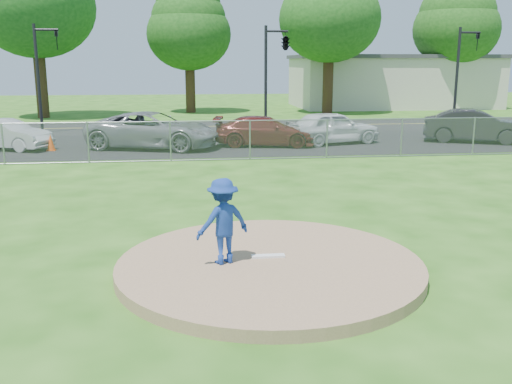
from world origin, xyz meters
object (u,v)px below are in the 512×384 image
commercial_building (391,81)px  pitcher (223,221)px  tree_right (330,5)px  tree_far_right (457,18)px  traffic_cone (51,142)px  parked_car_pearl (332,127)px  traffic_signal_right (461,68)px  traffic_signal_left (42,68)px  parked_car_gray (153,130)px  traffic_signal_center (284,44)px  parked_car_white (6,135)px  parked_car_darkred (265,131)px  tree_center (189,23)px  parked_car_charcoal (475,126)px

commercial_building → pitcher: (-16.82, -37.98, -1.21)m
tree_right → tree_far_right: bearing=15.3°
traffic_cone → parked_car_pearl: (12.33, 0.67, 0.40)m
traffic_signal_right → pitcher: bearing=-124.4°
commercial_building → traffic_cone: bearing=-135.5°
traffic_signal_left → parked_car_gray: (5.95, -6.53, -2.57)m
commercial_building → parked_car_pearl: bearing=-116.0°
traffic_signal_center → parked_car_white: size_ratio=1.44×
tree_far_right → tree_right: bearing=-164.7°
pitcher → parked_car_darkred: 15.87m
traffic_cone → traffic_signal_right: bearing=17.4°
traffic_signal_left → tree_center: bearing=57.1°
parked_car_gray → traffic_signal_center: bearing=-28.5°
traffic_signal_left → parked_car_darkred: bearing=-30.5°
traffic_signal_center → pitcher: bearing=-102.3°
tree_right → pitcher: tree_right is taller
parked_car_white → parked_car_charcoal: 20.98m
tree_far_right → traffic_signal_right: (-5.76, -13.00, -3.70)m
commercial_building → parked_car_darkred: size_ratio=3.62×
traffic_cone → parked_car_darkred: (9.18, 0.31, 0.30)m
tree_center → commercial_building: bearing=13.2°
commercial_building → parked_car_darkred: 26.40m
tree_right → parked_car_charcoal: (2.95, -16.38, -6.88)m
commercial_building → traffic_signal_left: 29.51m
tree_far_right → traffic_signal_center: bearing=-141.0°
traffic_cone → parked_car_white: bearing=164.4°
traffic_signal_center → parked_car_pearl: (1.27, -6.03, -3.85)m
parked_car_gray → parked_car_darkred: bearing=-70.8°
tree_far_right → parked_car_pearl: size_ratio=2.45×
traffic_signal_center → parked_car_darkred: size_ratio=1.24×
tree_far_right → parked_car_darkred: bearing=-132.7°
traffic_signal_center → parked_car_pearl: traffic_signal_center is taller
traffic_signal_left → parked_car_pearl: size_ratio=1.28×
parked_car_gray → parked_car_white: bearing=104.1°
parked_car_gray → traffic_signal_left: bearing=59.9°
commercial_building → tree_center: size_ratio=1.67×
traffic_signal_right → traffic_cone: (-21.32, -6.70, -3.00)m
tree_far_right → traffic_signal_center: tree_far_right is taller
commercial_building → traffic_signal_right: size_ratio=2.93×
traffic_cone → parked_car_darkred: bearing=2.0°
parked_car_pearl → parked_car_charcoal: bearing=-110.2°
traffic_signal_center → parked_car_darkred: traffic_signal_center is taller
parked_car_white → parked_car_gray: parked_car_gray is taller
traffic_signal_center → traffic_cone: bearing=-148.8°
parked_car_darkred → commercial_building: bearing=-22.3°
pitcher → parked_car_white: pitcher is taller
traffic_signal_right → parked_car_pearl: size_ratio=1.28×
parked_car_gray → parked_car_darkred: 4.91m
tree_center → traffic_signal_left: tree_center is taller
tree_center → traffic_signal_left: (-7.76, -12.00, -3.11)m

